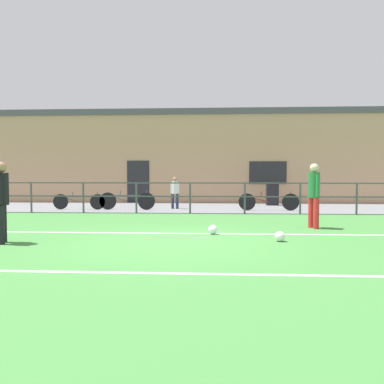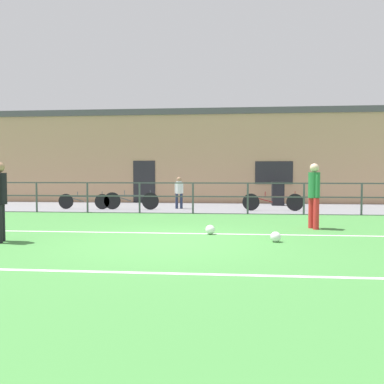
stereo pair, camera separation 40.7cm
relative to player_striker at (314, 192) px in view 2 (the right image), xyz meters
name	(u,v)px [view 2 (the right image)]	position (x,y,z in m)	size (l,w,h in m)	color
ground	(168,242)	(-3.59, -2.33, -1.02)	(60.00, 44.00, 0.04)	#42843D
field_line_touchline	(175,233)	(-3.59, -1.15, -0.99)	(36.00, 0.11, 0.00)	white
field_line_hash	(140,273)	(-3.59, -5.07, -0.99)	(36.00, 0.11, 0.00)	white
pavement_strip	(198,207)	(-3.59, 6.17, -0.99)	(48.00, 5.00, 0.02)	slate
perimeter_fence	(193,193)	(-3.59, 3.67, -0.25)	(36.07, 0.07, 1.15)	#474C51
clubhouse_facade	(204,157)	(-3.59, 9.87, 1.34)	(28.00, 2.56, 4.66)	tan
player_striker	(314,192)	(0.00, 0.00, 0.00)	(0.31, 0.46, 1.75)	red
soccer_ball_match	(276,237)	(-1.25, -2.18, -0.88)	(0.23, 0.23, 0.23)	white
soccer_ball_spare	(210,230)	(-2.72, -1.22, -0.88)	(0.23, 0.23, 0.23)	white
spectator_child	(179,191)	(-4.33, 5.42, -0.23)	(0.36, 0.23, 1.31)	#232D4C
bicycle_parked_0	(131,201)	(-6.21, 4.87, -0.62)	(2.26, 0.04, 0.78)	black
bicycle_parked_1	(84,201)	(-8.18, 4.87, -0.65)	(2.15, 0.04, 0.72)	black
bicycle_parked_2	(273,202)	(-0.56, 4.87, -0.63)	(2.37, 0.04, 0.76)	black
trash_bin_0	(278,194)	(-0.05, 7.48, -0.43)	(0.57, 0.48, 1.07)	black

